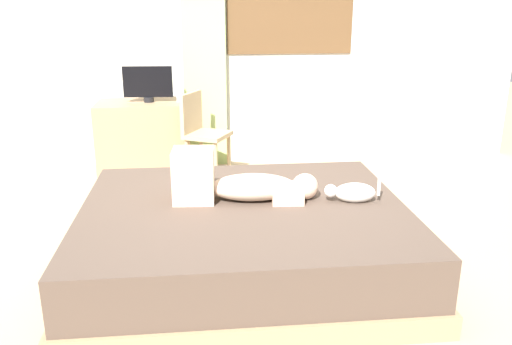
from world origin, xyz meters
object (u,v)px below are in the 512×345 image
at_px(desk, 145,138).
at_px(tv_monitor, 148,84).
at_px(chair_by_desk, 201,129).
at_px(person_lying, 238,183).
at_px(cat, 352,192).
at_px(bed, 244,238).
at_px(cup, 180,97).

bearing_deg(desk, tv_monitor, -0.00).
xyz_separation_m(tv_monitor, chair_by_desk, (0.50, -0.25, -0.41)).
xyz_separation_m(person_lying, cat, (0.72, -0.12, -0.05)).
height_order(bed, desk, desk).
distance_m(cat, cup, 2.48).
bearing_deg(desk, bed, -68.93).
bearing_deg(desk, chair_by_desk, -23.97).
distance_m(bed, person_lying, 0.36).
bearing_deg(cat, chair_by_desk, 116.56).
bearing_deg(bed, desk, 111.07).
height_order(cat, tv_monitor, tv_monitor).
bearing_deg(cat, tv_monitor, 123.98).
xyz_separation_m(cup, chair_by_desk, (0.20, -0.27, -0.28)).
distance_m(person_lying, chair_by_desk, 1.81).
height_order(bed, chair_by_desk, chair_by_desk).
distance_m(cup, chair_by_desk, 0.43).
xyz_separation_m(desk, cup, (0.37, 0.02, 0.42)).
height_order(cat, chair_by_desk, chair_by_desk).
distance_m(person_lying, cat, 0.74).
bearing_deg(tv_monitor, person_lying, -70.26).
bearing_deg(desk, cat, -54.85).
relative_size(bed, cat, 5.90).
relative_size(person_lying, desk, 1.05).
xyz_separation_m(cat, cup, (-1.15, 2.18, 0.27)).
relative_size(cat, cup, 3.88).
height_order(tv_monitor, cup, tv_monitor).
distance_m(cat, tv_monitor, 2.64).
bearing_deg(bed, cat, -1.49).
bearing_deg(cup, chair_by_desk, -53.33).
height_order(person_lying, desk, person_lying).
relative_size(desk, chair_by_desk, 1.05).
xyz_separation_m(bed, chair_by_desk, (-0.26, 1.89, 0.28)).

